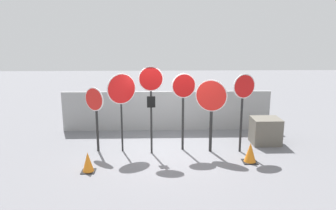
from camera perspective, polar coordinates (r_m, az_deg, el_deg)
The scene contains 11 objects.
ground_plane at distance 9.84m, azimuth 0.14°, elevation -8.05°, with size 40.00×40.00×0.00m, color slate.
fence_back at distance 11.69m, azimuth -0.20°, elevation -1.03°, with size 7.39×0.12×1.41m.
stop_sign_0 at distance 9.67m, azimuth -12.59°, elevation -0.18°, with size 0.59×0.41×1.93m.
stop_sign_1 at distance 9.45m, azimuth -8.09°, elevation 2.08°, with size 0.78×0.48×2.34m.
stop_sign_2 at distance 9.16m, azimuth -2.99°, elevation 2.79°, with size 0.70×0.12×2.56m.
stop_sign_3 at distance 9.50m, azimuth 2.72°, elevation 1.81°, with size 0.71×0.19×2.32m.
stop_sign_4 at distance 9.46m, azimuth 7.53°, elevation 0.52°, with size 0.87×0.37×2.16m.
stop_sign_5 at distance 9.56m, azimuth 12.99°, elevation 1.61°, with size 0.67×0.26×2.33m.
traffic_cone_0 at distance 9.26m, azimuth 14.13°, elevation -8.05°, with size 0.39×0.39×0.55m.
traffic_cone_1 at distance 8.65m, azimuth -13.77°, elevation -9.64°, with size 0.35×0.35×0.52m.
storage_crate at distance 10.83m, azimuth 16.61°, elevation -4.34°, with size 0.87×0.77×0.83m.
Camera 1 is at (-0.30, -9.19, 3.52)m, focal length 35.00 mm.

